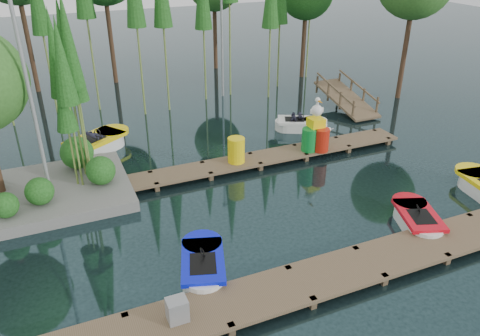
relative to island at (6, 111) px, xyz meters
name	(u,v)px	position (x,y,z in m)	size (l,w,h in m)	color
ground_plane	(232,206)	(6.30, -3.29, -3.18)	(90.00, 90.00, 0.00)	#1E3437
near_dock	(300,284)	(6.30, -7.79, -2.95)	(18.00, 1.50, 0.50)	brown
far_dock	(231,164)	(7.30, -0.79, -2.95)	(15.00, 1.20, 0.50)	brown
island	(6,111)	(0.00, 0.00, 0.00)	(6.20, 4.20, 6.75)	slate
lamp_island	(27,81)	(0.80, -0.79, 1.08)	(0.30, 0.30, 7.25)	gray
lamp_rear	(222,17)	(10.30, 7.71, 1.08)	(0.30, 0.30, 7.25)	gray
ramp	(346,98)	(15.30, 3.21, -2.60)	(1.50, 3.94, 1.49)	brown
boat_blue	(203,266)	(4.27, -6.16, -2.94)	(1.81, 2.70, 0.83)	white
boat_red	(417,220)	(11.11, -6.66, -2.95)	(1.82, 2.60, 0.80)	white
boat_yellow_far	(97,144)	(2.81, 3.04, -2.87)	(3.23, 2.76, 1.49)	white
boat_white_far	(299,124)	(11.72, 1.73, -2.93)	(2.62, 2.02, 1.13)	white
utility_cabinet	(177,310)	(3.09, -7.79, -2.60)	(0.47, 0.39, 0.57)	gray
yellow_barrel	(236,150)	(7.51, -0.79, -2.39)	(0.65, 0.65, 0.98)	yellow
drum_cluster	(316,134)	(10.94, -0.95, -2.25)	(1.25, 1.15, 2.16)	#0E7F2C
seagull_post	(328,133)	(11.63, -0.79, -2.37)	(0.47, 0.26, 0.76)	gray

